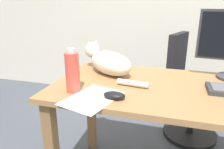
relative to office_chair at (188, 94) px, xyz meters
name	(u,v)px	position (x,y,z in m)	size (l,w,h in m)	color
desk	(173,105)	(-0.15, -0.72, 0.22)	(1.38, 0.71, 0.75)	#9E7247
office_chair	(188,94)	(0.00, 0.00, 0.00)	(0.51, 0.48, 0.96)	black
cat	(108,61)	(-0.58, -0.59, 0.41)	(0.50, 0.39, 0.20)	silver
computer_mouse	(114,95)	(-0.44, -0.97, 0.35)	(0.11, 0.06, 0.04)	black
paper_sheet	(92,98)	(-0.54, -0.99, 0.33)	(0.21, 0.30, 0.00)	white
spray_bottle	(72,72)	(-0.67, -0.94, 0.43)	(0.07, 0.07, 0.23)	#D84C3D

